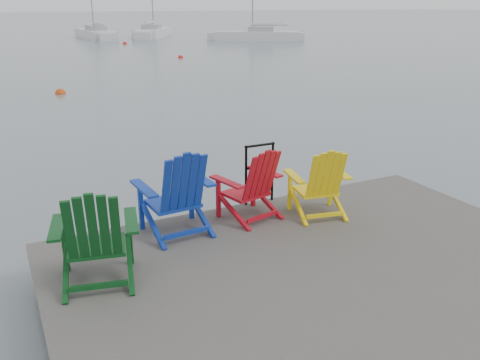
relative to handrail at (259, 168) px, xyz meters
name	(u,v)px	position (x,y,z in m)	size (l,w,h in m)	color
ground	(345,322)	(-0.25, -2.45, -1.04)	(400.00, 400.00, 0.00)	slate
dock	(347,295)	(-0.25, -2.45, -0.69)	(6.00, 5.00, 1.40)	#2D2B28
handrail	(259,168)	(0.00, 0.00, 0.00)	(0.48, 0.04, 0.90)	black
chair_green	(95,235)	(-2.62, -1.29, 0.02)	(1.01, 0.95, 1.11)	#0B3E15
chair_blue	(177,192)	(-1.45, -0.50, 0.03)	(0.95, 0.88, 1.14)	#0E2E97
chair_red	(252,183)	(-0.38, -0.48, -0.03)	(0.92, 0.87, 1.01)	#B30D19
chair_yellow	(320,182)	(0.50, -0.82, -0.04)	(0.90, 0.85, 1.00)	yellow
sailboat_near	(95,35)	(6.80, 45.91, -0.69)	(2.50, 8.57, 11.73)	silver
sailboat_mid	(153,33)	(12.57, 45.90, -0.69)	(6.25, 8.87, 12.16)	silver
sailboat_far	(257,36)	(19.49, 36.40, -0.69)	(7.64, 5.45, 10.64)	silver
buoy_a	(61,94)	(-0.90, 14.33, -1.04)	(0.40, 0.40, 0.40)	#C83D0B
buoy_c	(181,58)	(7.86, 24.93, -1.04)	(0.33, 0.33, 0.33)	red
buoy_d	(125,44)	(7.52, 37.55, -1.04)	(0.39, 0.39, 0.39)	red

